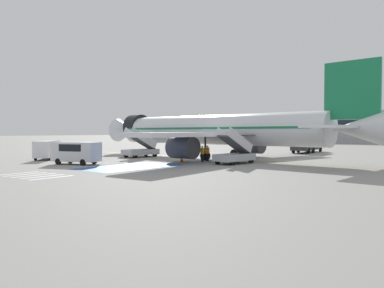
{
  "coord_description": "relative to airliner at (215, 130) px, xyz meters",
  "views": [
    {
      "loc": [
        24.39,
        -39.49,
        3.34
      ],
      "look_at": [
        -4.31,
        -1.1,
        1.8
      ],
      "focal_mm": 35.0,
      "sensor_mm": 36.0,
      "label": 1
    }
  ],
  "objects": [
    {
      "name": "ground_plane",
      "position": [
        1.23,
        0.43,
        -3.55
      ],
      "size": [
        600.0,
        600.0,
        0.0
      ],
      "primitive_type": "plane",
      "color": "gray"
    },
    {
      "name": "apron_leadline_yellow",
      "position": [
        -0.65,
        0.06,
        -3.55
      ],
      "size": [
        74.21,
        7.44,
        0.01
      ],
      "primitive_type": "cube",
      "rotation": [
        0.0,
        0.0,
        1.47
      ],
      "color": "gold",
      "rests_on": "ground_plane"
    },
    {
      "name": "apron_stand_patch_blue",
      "position": [
        -0.65,
        -13.95,
        -3.55
      ],
      "size": [
        5.57,
        10.27,
        0.01
      ],
      "primitive_type": "cube",
      "color": "#2856A8",
      "rests_on": "ground_plane"
    },
    {
      "name": "apron_walkway_bar_0",
      "position": [
        -3.65,
        -23.4,
        -3.55
      ],
      "size": [
        0.44,
        3.6,
        0.01
      ],
      "primitive_type": "cube",
      "color": "silver",
      "rests_on": "ground_plane"
    },
    {
      "name": "apron_walkway_bar_1",
      "position": [
        -2.45,
        -23.4,
        -3.55
      ],
      "size": [
        0.44,
        3.6,
        0.01
      ],
      "primitive_type": "cube",
      "color": "silver",
      "rests_on": "ground_plane"
    },
    {
      "name": "apron_walkway_bar_2",
      "position": [
        -1.25,
        -23.4,
        -3.55
      ],
      "size": [
        0.44,
        3.6,
        0.01
      ],
      "primitive_type": "cube",
      "color": "silver",
      "rests_on": "ground_plane"
    },
    {
      "name": "apron_walkway_bar_3",
      "position": [
        -0.05,
        -23.4,
        -3.55
      ],
      "size": [
        0.44,
        3.6,
        0.01
      ],
      "primitive_type": "cube",
      "color": "silver",
      "rests_on": "ground_plane"
    },
    {
      "name": "apron_walkway_bar_4",
      "position": [
        1.15,
        -23.4,
        -3.55
      ],
      "size": [
        0.44,
        3.6,
        0.01
      ],
      "primitive_type": "cube",
      "color": "silver",
      "rests_on": "ground_plane"
    },
    {
      "name": "airliner",
      "position": [
        0.0,
        0.0,
        0.0
      ],
      "size": [
        40.32,
        32.24,
        10.09
      ],
      "rotation": [
        0.0,
        0.0,
        1.47
      ],
      "color": "silver",
      "rests_on": "ground_plane"
    },
    {
      "name": "boarding_stairs_forward",
      "position": [
        -9.44,
        -3.5,
        -2.57
      ],
      "size": [
        2.66,
        5.39,
        3.95
      ],
      "rotation": [
        0.0,
        0.0,
        -0.1
      ],
      "color": "#ADB2BA",
      "rests_on": "ground_plane"
    },
    {
      "name": "boarding_stairs_aft",
      "position": [
        5.76,
        -4.98,
        -2.58
      ],
      "size": [
        2.66,
        5.39,
        3.87
      ],
      "rotation": [
        0.0,
        0.0,
        -0.1
      ],
      "color": "#ADB2BA",
      "rests_on": "ground_plane"
    },
    {
      "name": "fuel_tanker",
      "position": [
        4.26,
        20.75,
        -1.71
      ],
      "size": [
        3.13,
        9.97,
        3.62
      ],
      "rotation": [
        0.0,
        0.0,
        0.06
      ],
      "color": "#38383D",
      "rests_on": "ground_plane"
    },
    {
      "name": "service_van_0",
      "position": [
        -15.75,
        -13.25,
        -2.22
      ],
      "size": [
        5.02,
        5.23,
        2.24
      ],
      "rotation": [
        0.0,
        0.0,
        3.89
      ],
      "color": "silver",
      "rests_on": "ground_plane"
    },
    {
      "name": "service_van_1",
      "position": [
        -7.03,
        -15.37,
        -2.19
      ],
      "size": [
        5.25,
        3.42,
        2.3
      ],
      "rotation": [
        0.0,
        0.0,
        5.01
      ],
      "color": "silver",
      "rests_on": "ground_plane"
    },
    {
      "name": "ground_crew_0",
      "position": [
        1.65,
        -4.09,
        -2.49
      ],
      "size": [
        0.47,
        0.32,
        1.83
      ],
      "rotation": [
        0.0,
        0.0,
        0.23
      ],
      "color": "black",
      "rests_on": "ground_plane"
    },
    {
      "name": "ground_crew_1",
      "position": [
        1.6,
        -5.01,
        -2.51
      ],
      "size": [
        0.47,
        0.33,
        1.8
      ],
      "rotation": [
        0.0,
        0.0,
        6.04
      ],
      "color": "#191E38",
      "rests_on": "ground_plane"
    },
    {
      "name": "traffic_cone_0",
      "position": [
        -0.52,
        -6.03,
        -3.28
      ],
      "size": [
        0.48,
        0.48,
        0.54
      ],
      "color": "orange",
      "rests_on": "ground_plane"
    },
    {
      "name": "terminal_building",
      "position": [
        -3.94,
        82.88,
        1.21
      ],
      "size": [
        136.43,
        12.1,
        9.52
      ],
      "color": "#9EA3A8",
      "rests_on": "ground_plane"
    }
  ]
}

